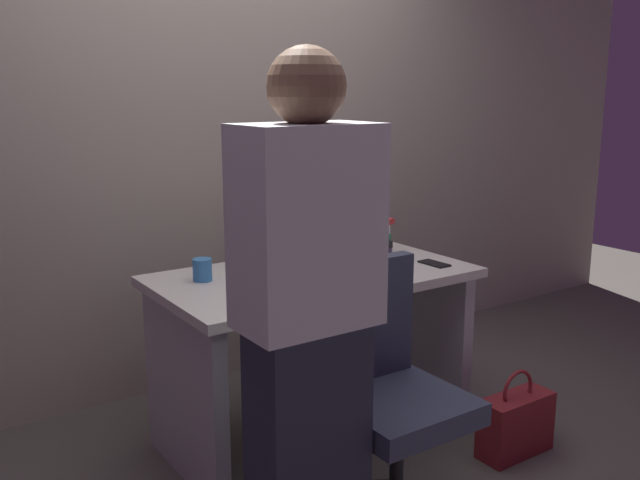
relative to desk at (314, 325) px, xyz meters
name	(u,v)px	position (x,y,z in m)	size (l,w,h in m)	color
ground_plane	(314,433)	(0.00, 0.00, -0.51)	(9.00, 9.00, 0.00)	#4C4742
wall_back	(218,93)	(0.00, 0.87, 0.99)	(6.40, 0.10, 3.00)	#9E9384
desk	(314,325)	(0.00, 0.00, 0.00)	(1.34, 0.75, 0.75)	beige
office_chair	(387,409)	(-0.14, -0.68, -0.08)	(0.52, 0.52, 0.94)	black
person_at_desk	(308,328)	(-0.55, -0.79, 0.33)	(0.40, 0.24, 1.64)	#262838
monitor	(303,207)	(0.05, 0.16, 0.50)	(0.54, 0.16, 0.46)	silver
keyboard	(314,278)	(-0.07, -0.11, 0.25)	(0.43, 0.13, 0.02)	#262626
mouse	(366,266)	(0.21, -0.10, 0.26)	(0.06, 0.10, 0.03)	black
cup_near_keyboard	(256,284)	(-0.37, -0.16, 0.29)	(0.07, 0.07, 0.09)	silver
cup_by_monitor	(202,270)	(-0.45, 0.14, 0.29)	(0.08, 0.08, 0.09)	#3372B2
book_stack	(370,237)	(0.40, 0.12, 0.33)	(0.23, 0.18, 0.17)	#594C72
cell_phone	(434,264)	(0.52, -0.19, 0.25)	(0.07, 0.14, 0.01)	black
handbag	(516,423)	(0.61, -0.63, -0.38)	(0.34, 0.14, 0.38)	maroon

